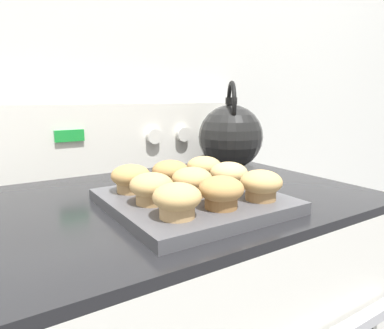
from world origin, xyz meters
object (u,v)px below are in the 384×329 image
(muffin_r0_c2, at_px, (261,184))
(muffin_r2_c2, at_px, (204,168))
(muffin_pan, at_px, (193,201))
(muffin_r1_c1, at_px, (192,181))
(muffin_r0_c0, at_px, (177,200))
(muffin_r0_c1, at_px, (221,192))
(muffin_r1_c0, at_px, (152,188))
(muffin_r2_c1, at_px, (170,173))
(tea_kettle, at_px, (230,136))
(muffin_r2_c0, at_px, (131,178))
(muffin_r1_c2, at_px, (229,175))

(muffin_r0_c2, bearing_deg, muffin_r2_c2, 90.92)
(muffin_pan, height_order, muffin_r1_c1, muffin_r1_c1)
(muffin_r0_c0, bearing_deg, muffin_r0_c1, 0.09)
(muffin_r0_c0, height_order, muffin_r2_c2, same)
(muffin_r1_c0, relative_size, muffin_r2_c1, 1.00)
(muffin_r0_c2, bearing_deg, tea_kettle, 59.19)
(muffin_r2_c0, xyz_separation_m, tea_kettle, (0.38, 0.16, 0.05))
(muffin_r0_c0, relative_size, muffin_r0_c2, 1.00)
(muffin_r0_c0, xyz_separation_m, muffin_r2_c2, (0.17, 0.18, 0.00))
(muffin_r2_c1, bearing_deg, tea_kettle, 28.46)
(muffin_r2_c0, bearing_deg, muffin_r0_c2, -44.94)
(muffin_r1_c1, height_order, muffin_r2_c0, same)
(muffin_r0_c1, distance_m, tea_kettle, 0.44)
(muffin_pan, relative_size, muffin_r0_c0, 4.00)
(muffin_r1_c2, relative_size, muffin_r2_c2, 1.00)
(muffin_pan, height_order, muffin_r2_c1, muffin_r2_c1)
(muffin_r1_c1, bearing_deg, tea_kettle, 40.03)
(muffin_r2_c0, bearing_deg, muffin_r0_c0, -89.32)
(muffin_r0_c1, xyz_separation_m, tea_kettle, (0.29, 0.33, 0.05))
(muffin_r1_c2, bearing_deg, muffin_r2_c2, 91.99)
(muffin_pan, relative_size, muffin_r0_c1, 4.00)
(muffin_pan, distance_m, muffin_r2_c0, 0.13)
(muffin_r2_c1, distance_m, muffin_r2_c2, 0.09)
(muffin_r2_c2, bearing_deg, muffin_r1_c1, -135.31)
(muffin_pan, xyz_separation_m, tea_kettle, (0.29, 0.24, 0.09))
(muffin_pan, bearing_deg, muffin_r2_c0, 135.17)
(muffin_r1_c2, relative_size, muffin_r2_c1, 1.00)
(muffin_pan, bearing_deg, muffin_r1_c1, -159.44)
(muffin_r1_c2, height_order, tea_kettle, tea_kettle)
(muffin_r1_c0, bearing_deg, muffin_r0_c0, -89.22)
(muffin_r0_c1, relative_size, muffin_r2_c2, 1.00)
(muffin_r0_c1, distance_m, muffin_r2_c0, 0.20)
(muffin_pan, height_order, muffin_r2_c0, muffin_r2_c0)
(muffin_r0_c1, distance_m, muffin_r1_c1, 0.09)
(muffin_r2_c1, bearing_deg, muffin_r0_c1, -90.15)
(muffin_r1_c0, bearing_deg, muffin_r1_c1, 1.11)
(muffin_r1_c0, xyz_separation_m, muffin_r2_c2, (0.18, 0.09, 0.00))
(muffin_r1_c0, height_order, tea_kettle, tea_kettle)
(muffin_r1_c0, bearing_deg, muffin_r0_c2, -26.28)
(muffin_r0_c0, bearing_deg, muffin_pan, 45.83)
(muffin_pan, xyz_separation_m, muffin_r1_c1, (-0.00, -0.00, 0.04))
(muffin_r1_c1, bearing_deg, muffin_r0_c1, -89.00)
(muffin_r0_c1, distance_m, muffin_r1_c2, 0.13)
(tea_kettle, bearing_deg, muffin_r1_c1, -139.97)
(muffin_r2_c2, bearing_deg, muffin_r1_c0, -152.85)
(muffin_r1_c0, relative_size, muffin_r1_c2, 1.00)
(muffin_r2_c2, bearing_deg, muffin_r2_c0, 179.73)
(muffin_r1_c1, distance_m, muffin_r2_c1, 0.09)
(muffin_r2_c0, bearing_deg, muffin_r1_c0, -89.42)
(muffin_r0_c0, height_order, muffin_r2_c0, same)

